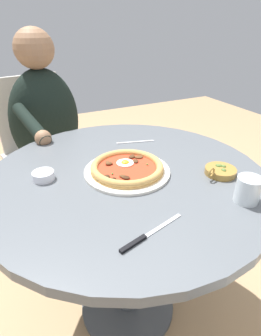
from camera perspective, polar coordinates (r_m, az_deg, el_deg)
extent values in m
cube|color=tan|center=(1.44, -0.62, -27.48)|extent=(6.00, 6.00, 0.02)
cylinder|color=#565B60|center=(0.92, -0.86, -1.64)|extent=(0.96, 0.96, 0.03)
cylinder|color=#4E5257|center=(1.14, -0.72, -17.18)|extent=(0.09, 0.09, 0.68)
cylinder|color=#4E5257|center=(1.42, -0.63, -27.03)|extent=(0.43, 0.43, 0.02)
cylinder|color=white|center=(0.91, -0.77, -0.68)|extent=(0.29, 0.29, 0.01)
cylinder|color=tan|center=(0.90, -0.78, -0.24)|extent=(0.25, 0.25, 0.01)
torus|color=tan|center=(0.90, -0.78, 0.27)|extent=(0.25, 0.25, 0.02)
cylinder|color=red|center=(0.90, -0.78, 0.04)|extent=(0.23, 0.23, 0.00)
cylinder|color=white|center=(0.92, -1.16, 1.10)|extent=(0.06, 0.06, 0.00)
ellipsoid|color=yellow|center=(0.92, -1.16, 1.21)|extent=(0.03, 0.03, 0.02)
ellipsoid|color=#3D2314|center=(0.84, -1.07, -1.99)|extent=(0.04, 0.04, 0.01)
ellipsoid|color=brown|center=(0.96, 1.78, 2.39)|extent=(0.03, 0.04, 0.01)
ellipsoid|color=#4C2D19|center=(0.96, 0.30, 2.52)|extent=(0.04, 0.04, 0.01)
ellipsoid|color=brown|center=(0.92, -4.88, 1.16)|extent=(0.02, 0.02, 0.01)
ellipsoid|color=#4C2D19|center=(0.93, 1.07, 1.52)|extent=(0.03, 0.03, 0.01)
ellipsoid|color=#3D2314|center=(0.82, -3.74, -2.45)|extent=(0.02, 0.03, 0.01)
ellipsoid|color=brown|center=(0.92, -4.63, 0.98)|extent=(0.02, 0.03, 0.01)
ellipsoid|color=brown|center=(0.84, -1.65, -1.73)|extent=(0.03, 0.03, 0.01)
ellipsoid|color=#3D2314|center=(0.84, -5.17, -1.95)|extent=(0.04, 0.04, 0.01)
ellipsoid|color=#2D6B28|center=(0.90, -1.02, 0.31)|extent=(0.01, 0.01, 0.00)
ellipsoid|color=#2D6B28|center=(0.86, -3.90, -1.21)|extent=(0.01, 0.01, 0.00)
ellipsoid|color=#2D6B28|center=(0.91, 3.59, 0.83)|extent=(0.01, 0.01, 0.00)
cylinder|color=silver|center=(0.82, 23.83, -4.27)|extent=(0.07, 0.07, 0.08)
cylinder|color=silver|center=(0.83, 23.46, -5.84)|extent=(0.06, 0.06, 0.02)
cube|color=silver|center=(0.69, 7.04, -12.05)|extent=(0.04, 0.12, 0.00)
cube|color=black|center=(0.64, 0.57, -15.89)|extent=(0.03, 0.08, 0.01)
cylinder|color=white|center=(0.91, -18.12, -1.57)|extent=(0.07, 0.07, 0.03)
cylinder|color=olive|center=(0.90, -18.19, -1.18)|extent=(0.06, 0.06, 0.01)
cylinder|color=olive|center=(0.95, 18.68, -0.64)|extent=(0.10, 0.10, 0.02)
torus|color=olive|center=(0.89, 16.92, -0.95)|extent=(0.02, 0.03, 0.03)
ellipsoid|color=#516B2D|center=(0.93, 19.29, -0.56)|extent=(0.02, 0.02, 0.02)
ellipsoid|color=#516B2D|center=(0.96, 18.58, 0.35)|extent=(0.02, 0.02, 0.02)
ellipsoid|color=#516B2D|center=(0.96, 19.27, 0.22)|extent=(0.02, 0.02, 0.02)
ellipsoid|color=#516B2D|center=(0.95, 18.16, 0.34)|extent=(0.02, 0.02, 0.02)
cube|color=#BCBCC1|center=(1.14, 1.06, 5.60)|extent=(0.05, 0.16, 0.00)
cube|color=#282833|center=(1.73, -15.29, -5.91)|extent=(0.34, 0.39, 0.45)
ellipsoid|color=black|center=(1.52, -17.71, 9.63)|extent=(0.29, 0.40, 0.54)
sphere|color=#936B4C|center=(1.45, -19.95, 22.91)|extent=(0.19, 0.19, 0.19)
cylinder|color=black|center=(1.26, -20.46, 8.82)|extent=(0.27, 0.13, 0.14)
sphere|color=#936B4C|center=(1.19, -18.16, 6.08)|extent=(0.07, 0.07, 0.07)
cube|color=beige|center=(1.65, -17.08, 1.92)|extent=(0.51, 0.51, 0.02)
cube|color=beige|center=(1.75, -20.74, 10.96)|extent=(0.10, 0.39, 0.44)
cylinder|color=#B7B2A8|center=(1.57, -19.71, -10.52)|extent=(0.02, 0.02, 0.46)
cylinder|color=#B7B2A8|center=(1.68, -7.22, -5.85)|extent=(0.02, 0.02, 0.46)
cylinder|color=#B7B2A8|center=(1.89, -23.74, -4.15)|extent=(0.02, 0.02, 0.46)
cylinder|color=#B7B2A8|center=(1.99, -13.06, -0.62)|extent=(0.02, 0.02, 0.46)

